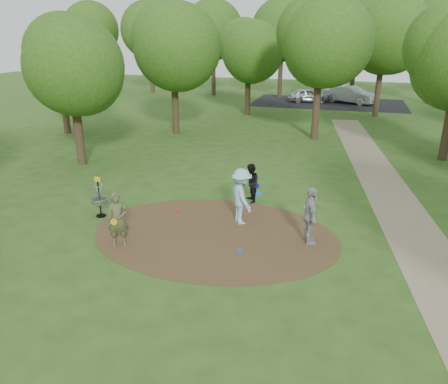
# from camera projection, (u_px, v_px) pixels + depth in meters

# --- Properties ---
(ground) EXTENTS (100.00, 100.00, 0.00)m
(ground) POSITION_uv_depth(u_px,v_px,m) (214.00, 234.00, 14.80)
(ground) COLOR #2D5119
(ground) RESTS_ON ground
(dirt_clearing) EXTENTS (8.40, 8.40, 0.02)m
(dirt_clearing) POSITION_uv_depth(u_px,v_px,m) (214.00, 234.00, 14.80)
(dirt_clearing) COLOR #47301C
(dirt_clearing) RESTS_ON ground
(footpath) EXTENTS (7.55, 39.89, 0.01)m
(footpath) POSITION_uv_depth(u_px,v_px,m) (413.00, 232.00, 14.91)
(footpath) COLOR #8C7A5B
(footpath) RESTS_ON ground
(parking_lot) EXTENTS (14.00, 8.00, 0.01)m
(parking_lot) POSITION_uv_depth(u_px,v_px,m) (328.00, 103.00, 41.30)
(parking_lot) COLOR black
(parking_lot) RESTS_ON ground
(player_observer_with_disc) EXTENTS (0.78, 0.70, 1.80)m
(player_observer_with_disc) POSITION_uv_depth(u_px,v_px,m) (118.00, 219.00, 13.75)
(player_observer_with_disc) COLOR #4F5531
(player_observer_with_disc) RESTS_ON ground
(player_throwing_with_disc) EXTENTS (1.47, 1.50, 2.02)m
(player_throwing_with_disc) POSITION_uv_depth(u_px,v_px,m) (241.00, 196.00, 15.33)
(player_throwing_with_disc) COLOR #92CCDA
(player_throwing_with_disc) RESTS_ON ground
(player_walking_with_disc) EXTENTS (0.88, 0.96, 1.58)m
(player_walking_with_disc) POSITION_uv_depth(u_px,v_px,m) (251.00, 183.00, 17.29)
(player_walking_with_disc) COLOR black
(player_walking_with_disc) RESTS_ON ground
(player_waiting_with_disc) EXTENTS (0.82, 1.22, 1.93)m
(player_waiting_with_disc) POSITION_uv_depth(u_px,v_px,m) (310.00, 216.00, 13.84)
(player_waiting_with_disc) COLOR #9B9B9E
(player_waiting_with_disc) RESTS_ON ground
(disc_ground_blue) EXTENTS (0.22, 0.22, 0.02)m
(disc_ground_blue) POSITION_uv_depth(u_px,v_px,m) (240.00, 251.00, 13.64)
(disc_ground_blue) COLOR blue
(disc_ground_blue) RESTS_ON dirt_clearing
(disc_ground_red) EXTENTS (0.22, 0.22, 0.02)m
(disc_ground_red) POSITION_uv_depth(u_px,v_px,m) (177.00, 212.00, 16.53)
(disc_ground_red) COLOR red
(disc_ground_red) RESTS_ON dirt_clearing
(car_left) EXTENTS (4.03, 2.34, 1.29)m
(car_left) POSITION_uv_depth(u_px,v_px,m) (308.00, 95.00, 41.58)
(car_left) COLOR #B3B7BC
(car_left) RESTS_ON ground
(car_right) EXTENTS (5.12, 3.67, 1.61)m
(car_right) POSITION_uv_depth(u_px,v_px,m) (351.00, 95.00, 40.83)
(car_right) COLOR #B8BCC0
(car_right) RESTS_ON ground
(disc_golf_basket) EXTENTS (0.63, 0.63, 1.54)m
(disc_golf_basket) POSITION_uv_depth(u_px,v_px,m) (99.00, 194.00, 15.93)
(disc_golf_basket) COLOR black
(disc_golf_basket) RESTS_ON ground
(tree_ring) EXTENTS (37.01, 45.16, 9.06)m
(tree_ring) POSITION_uv_depth(u_px,v_px,m) (332.00, 61.00, 19.54)
(tree_ring) COLOR #332316
(tree_ring) RESTS_ON ground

